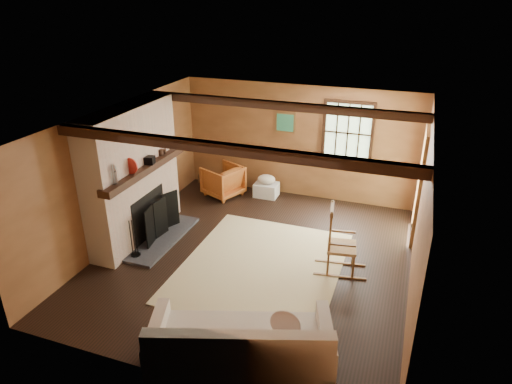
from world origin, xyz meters
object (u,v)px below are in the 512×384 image
at_px(fireplace, 134,180).
at_px(laundry_basket, 266,190).
at_px(rocking_chair, 339,244).
at_px(armchair, 223,181).
at_px(sofa, 241,351).

height_order(fireplace, laundry_basket, fireplace).
distance_m(rocking_chair, armchair, 3.55).
height_order(rocking_chair, sofa, rocking_chair).
distance_m(rocking_chair, laundry_basket, 3.07).
distance_m(laundry_basket, armchair, 0.96).
bearing_deg(fireplace, sofa, -39.10).
relative_size(rocking_chair, armchair, 1.54).
relative_size(rocking_chair, laundry_basket, 2.28).
distance_m(fireplace, armchair, 2.40).
relative_size(rocking_chair, sofa, 0.50).
height_order(sofa, armchair, sofa).
bearing_deg(laundry_basket, sofa, -74.78).
xyz_separation_m(sofa, laundry_basket, (-1.31, 4.81, -0.16)).
distance_m(rocking_chair, sofa, 2.58).
bearing_deg(sofa, fireplace, 122.43).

